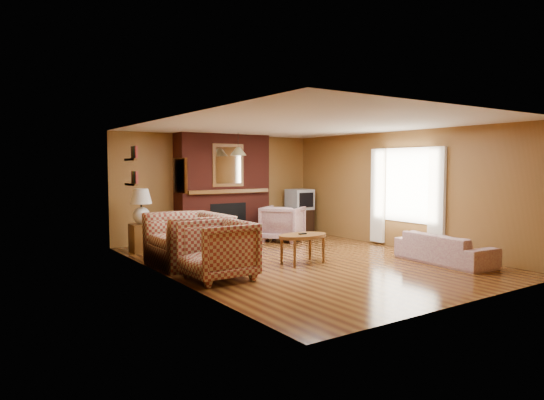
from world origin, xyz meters
TOP-DOWN VIEW (x-y plane):
  - floor at (0.00, 0.00)m, footprint 6.50×6.50m
  - ceiling at (0.00, 0.00)m, footprint 6.50×6.50m
  - wall_back at (0.00, 3.25)m, footprint 6.50×0.00m
  - wall_front at (0.00, -3.25)m, footprint 6.50×0.00m
  - wall_left at (-2.50, 0.00)m, footprint 0.00×6.50m
  - wall_right at (2.50, 0.00)m, footprint 0.00×6.50m
  - fireplace at (0.00, 2.98)m, footprint 2.20×0.82m
  - window_right at (2.45, -0.20)m, footprint 0.10×1.85m
  - bookshelf at (-2.44, 1.90)m, footprint 0.09×0.55m
  - botanical_print at (-2.47, -0.30)m, footprint 0.05×0.40m
  - pendant_light at (0.00, 2.30)m, footprint 0.36×0.36m
  - plaid_loveseat at (-1.85, 0.81)m, footprint 1.17×1.34m
  - plaid_armchair at (-1.95, -0.43)m, footprint 0.97×0.94m
  - floral_sofa at (1.90, -1.54)m, footprint 0.83×1.80m
  - floral_armchair at (1.01, 2.06)m, footprint 1.20×1.19m
  - coffee_table at (-0.17, -0.19)m, footprint 0.93×0.58m
  - side_table at (-2.10, 2.45)m, footprint 0.42×0.42m
  - table_lamp at (-2.10, 2.45)m, footprint 0.42×0.42m
  - tv_stand at (2.05, 2.80)m, footprint 0.55×0.50m
  - crt_tv at (2.05, 2.79)m, footprint 0.55×0.55m

SIDE VIEW (x-z plane):
  - floor at x=0.00m, z-range 0.00..0.00m
  - floral_sofa at x=1.90m, z-range 0.00..0.51m
  - side_table at x=-2.10m, z-range 0.00..0.55m
  - tv_stand at x=2.05m, z-range 0.00..0.60m
  - floral_armchair at x=1.01m, z-range 0.00..0.79m
  - plaid_loveseat at x=-1.85m, z-range 0.00..0.87m
  - plaid_armchair at x=-1.95m, z-range 0.00..0.88m
  - coffee_table at x=-0.17m, z-range 0.18..0.71m
  - crt_tv at x=2.05m, z-range 0.60..1.11m
  - table_lamp at x=-2.10m, z-range 0.59..1.28m
  - window_right at x=2.45m, z-range 0.13..2.13m
  - fireplace at x=0.00m, z-range -0.02..2.38m
  - wall_back at x=0.00m, z-range -2.05..4.45m
  - wall_front at x=0.00m, z-range -2.05..4.45m
  - wall_left at x=-2.50m, z-range -2.05..4.45m
  - wall_right at x=2.50m, z-range -2.05..4.45m
  - botanical_print at x=-2.47m, z-range 1.30..1.80m
  - bookshelf at x=-2.44m, z-range 1.31..2.02m
  - pendant_light at x=0.00m, z-range 1.76..2.24m
  - ceiling at x=0.00m, z-range 2.40..2.40m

